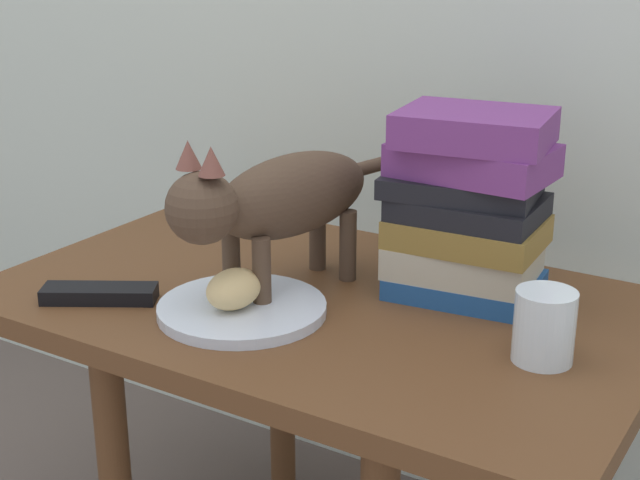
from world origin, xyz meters
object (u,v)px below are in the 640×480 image
Objects in this scene: side_table at (320,341)px; plate at (242,309)px; book_stack at (468,205)px; tv_remote at (99,294)px; cat at (277,200)px; bread_roll at (234,289)px; candle_jar at (544,330)px.

side_table is 0.14m from plate.
tv_remote is at bearing -145.42° from book_stack.
cat is at bearing -157.66° from side_table.
plate is at bearing 83.30° from bread_roll.
book_stack is 0.23m from candle_jar.
bread_roll is at bearing -166.64° from candle_jar.
book_stack is at bearing 138.54° from candle_jar.
book_stack is at bearing 4.00° from tv_remote.
candle_jar is 0.57× the size of tv_remote.
bread_roll is at bearing -133.73° from book_stack.
side_table is 5.85× the size of tv_remote.
tv_remote is (-0.24, -0.17, 0.08)m from side_table.
plate is at bearing -91.05° from cat.
book_stack is 1.66× the size of tv_remote.
tv_remote is (-0.19, -0.14, -0.12)m from cat.
plate is (-0.05, -0.10, 0.07)m from side_table.
candle_jar is (0.37, 0.07, 0.03)m from plate.
side_table is at bearing 175.02° from candle_jar.
plate is 0.87× the size of book_stack.
side_table is at bearing 22.34° from cat.
candle_jar is at bearing -0.89° from cat.
cat is at bearing -148.24° from book_stack.
tv_remote is at bearing -142.43° from cat.
side_table is 0.30m from tv_remote.
book_stack is 0.50m from tv_remote.
side_table is 1.87× the size of cat.
book_stack reaches higher than bread_roll.
book_stack reaches higher than side_table.
candle_jar is (0.16, -0.14, -0.09)m from book_stack.
cat is (0.00, 0.08, 0.13)m from plate.
plate is 0.20m from tv_remote.
book_stack reaches higher than tv_remote.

